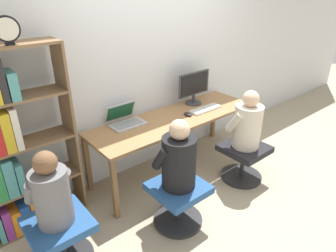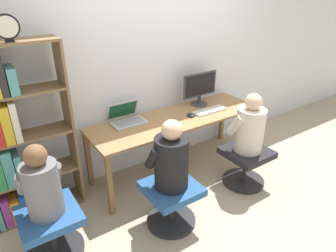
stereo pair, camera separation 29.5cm
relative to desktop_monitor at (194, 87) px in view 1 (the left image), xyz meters
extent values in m
plane|color=tan|center=(-0.46, -0.50, -0.93)|extent=(14.00, 14.00, 0.00)
cube|color=silver|center=(-0.46, 0.22, 0.37)|extent=(10.00, 0.05, 2.60)
cube|color=olive|center=(-0.46, -0.17, -0.23)|extent=(2.10, 0.66, 0.03)
cube|color=brown|center=(-1.47, -0.46, -0.59)|extent=(0.05, 0.05, 0.68)
cube|color=brown|center=(0.55, -0.46, -0.59)|extent=(0.05, 0.05, 0.68)
cube|color=brown|center=(-1.47, 0.12, -0.59)|extent=(0.05, 0.05, 0.68)
cube|color=brown|center=(0.55, 0.12, -0.59)|extent=(0.05, 0.05, 0.68)
cylinder|color=#333338|center=(0.00, 0.00, -0.21)|extent=(0.21, 0.21, 0.01)
cylinder|color=#333338|center=(0.00, 0.00, -0.15)|extent=(0.04, 0.04, 0.10)
cube|color=#333338|center=(0.00, 0.00, 0.05)|extent=(0.50, 0.02, 0.30)
cube|color=black|center=(0.00, -0.01, 0.05)|extent=(0.45, 0.01, 0.25)
cube|color=#B7B7BC|center=(-1.01, -0.02, -0.21)|extent=(0.38, 0.22, 0.02)
cube|color=gray|center=(-1.01, -0.02, -0.20)|extent=(0.33, 0.17, 0.00)
cube|color=#B7B7BC|center=(-1.01, 0.14, -0.10)|extent=(0.38, 0.09, 0.20)
cube|color=#144C2D|center=(-1.01, 0.13, -0.10)|extent=(0.33, 0.08, 0.17)
cube|color=silver|center=(-0.04, -0.25, -0.21)|extent=(0.44, 0.14, 0.02)
cube|color=#BAB8AD|center=(-0.04, -0.25, -0.20)|extent=(0.40, 0.11, 0.00)
ellipsoid|color=black|center=(-0.32, -0.24, -0.20)|extent=(0.07, 0.11, 0.03)
cylinder|color=#262628|center=(0.03, -0.83, -0.92)|extent=(0.48, 0.48, 0.04)
cylinder|color=#262628|center=(0.03, -0.83, -0.73)|extent=(0.05, 0.05, 0.33)
cube|color=black|center=(0.03, -0.83, -0.53)|extent=(0.48, 0.48, 0.07)
cylinder|color=#262628|center=(-1.04, -0.89, -0.92)|extent=(0.48, 0.48, 0.04)
cylinder|color=#262628|center=(-1.04, -0.89, -0.73)|extent=(0.05, 0.05, 0.33)
cube|color=#234C84|center=(-1.04, -0.89, -0.53)|extent=(0.48, 0.48, 0.07)
cylinder|color=beige|center=(0.03, -0.83, -0.25)|extent=(0.31, 0.31, 0.49)
sphere|color=beige|center=(0.03, -0.83, 0.08)|extent=(0.18, 0.18, 0.18)
cylinder|color=beige|center=(-0.12, -0.76, -0.18)|extent=(0.09, 0.21, 0.28)
cylinder|color=beige|center=(0.17, -0.76, -0.18)|extent=(0.09, 0.21, 0.28)
cylinder|color=black|center=(-1.04, -0.89, -0.25)|extent=(0.31, 0.31, 0.49)
sphere|color=beige|center=(-1.04, -0.89, 0.08)|extent=(0.18, 0.18, 0.18)
cylinder|color=black|center=(-1.19, -0.82, -0.18)|extent=(0.09, 0.22, 0.28)
cylinder|color=black|center=(-0.90, -0.82, -0.18)|extent=(0.09, 0.22, 0.28)
cube|color=brown|center=(-1.65, 0.00, -0.08)|extent=(0.02, 0.29, 1.71)
cube|color=brown|center=(-2.06, 0.00, -0.92)|extent=(0.81, 0.28, 0.02)
cube|color=brown|center=(-2.06, 0.00, -0.50)|extent=(0.81, 0.28, 0.02)
cube|color=brown|center=(-2.06, 0.00, -0.08)|extent=(0.81, 0.28, 0.02)
cube|color=brown|center=(-2.06, 0.00, 0.34)|extent=(0.81, 0.28, 0.02)
cube|color=brown|center=(-2.06, 0.00, 0.77)|extent=(0.81, 0.28, 0.02)
cube|color=#8C338C|center=(-2.37, -0.05, -0.76)|extent=(0.07, 0.17, 0.30)
cube|color=orange|center=(-2.30, -0.04, -0.78)|extent=(0.08, 0.19, 0.26)
cube|color=#1E4C9E|center=(-2.21, -0.02, -0.77)|extent=(0.08, 0.24, 0.28)
cube|color=orange|center=(-2.13, -0.01, -0.76)|extent=(0.07, 0.25, 0.30)
cube|color=#8C338C|center=(-2.05, -0.03, -0.75)|extent=(0.08, 0.21, 0.32)
cube|color=#2D8C47|center=(-1.97, -0.05, -0.80)|extent=(0.07, 0.18, 0.23)
cube|color=gold|center=(-1.90, -0.03, -0.79)|extent=(0.06, 0.23, 0.24)
cube|color=teal|center=(-2.26, -0.04, -0.31)|extent=(0.08, 0.20, 0.36)
cube|color=teal|center=(-2.18, -0.03, -0.34)|extent=(0.06, 0.22, 0.29)
cube|color=gold|center=(-2.19, -0.04, 0.11)|extent=(0.07, 0.20, 0.34)
cube|color=silver|center=(-2.12, -0.03, 0.12)|extent=(0.05, 0.21, 0.36)
cube|color=teal|center=(-2.07, -0.03, 0.47)|extent=(0.07, 0.23, 0.22)
cube|color=black|center=(-2.02, -0.08, 0.79)|extent=(0.07, 0.03, 0.02)
cylinder|color=black|center=(-2.02, -0.08, 0.89)|extent=(0.19, 0.02, 0.19)
cylinder|color=silver|center=(-2.02, -0.10, 0.89)|extent=(0.16, 0.00, 0.16)
cylinder|color=#262628|center=(-2.09, -0.63, -0.73)|extent=(0.05, 0.05, 0.33)
cube|color=#234C84|center=(-2.09, -0.63, -0.53)|extent=(0.48, 0.48, 0.07)
cylinder|color=slate|center=(-2.09, -0.63, -0.26)|extent=(0.28, 0.28, 0.46)
sphere|color=brown|center=(-2.09, -0.63, 0.05)|extent=(0.17, 0.17, 0.17)
cylinder|color=slate|center=(-2.22, -0.56, -0.20)|extent=(0.08, 0.20, 0.26)
cylinder|color=slate|center=(-1.95, -0.56, -0.20)|extent=(0.08, 0.20, 0.26)
camera|label=1|loc=(-2.56, -2.56, 1.21)|focal=32.00mm
camera|label=2|loc=(-2.32, -2.74, 1.21)|focal=32.00mm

